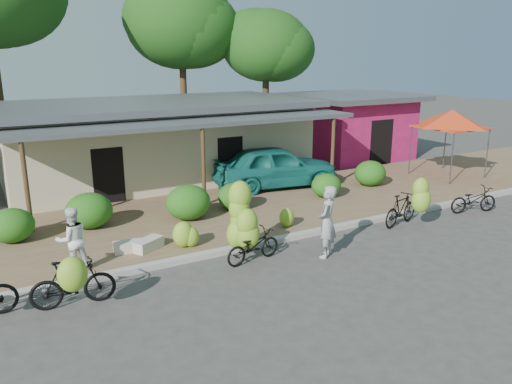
% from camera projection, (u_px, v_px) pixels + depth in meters
% --- Properties ---
extents(ground, '(100.00, 100.00, 0.00)m').
position_uv_depth(ground, '(305.00, 271.00, 12.43)').
color(ground, '#3E3C3A').
rests_on(ground, ground).
extents(sidewalk, '(60.00, 6.00, 0.12)m').
position_uv_depth(sidewalk, '(218.00, 215.00, 16.60)').
color(sidewalk, olive).
rests_on(sidewalk, ground).
extents(curb, '(60.00, 0.25, 0.15)m').
position_uv_depth(curb, '(264.00, 243.00, 14.09)').
color(curb, '#A8A399').
rests_on(curb, ground).
extents(shop_main, '(13.00, 8.50, 3.35)m').
position_uv_depth(shop_main, '(157.00, 140.00, 21.13)').
color(shop_main, '#C4B694').
rests_on(shop_main, ground).
extents(shop_pink, '(6.00, 6.00, 3.25)m').
position_uv_depth(shop_pink, '(349.00, 125.00, 26.22)').
color(shop_pink, '#C51E63').
rests_on(shop_pink, ground).
extents(tree_center_right, '(5.83, 5.76, 9.07)m').
position_uv_depth(tree_center_right, '(177.00, 22.00, 26.12)').
color(tree_center_right, '#4E391F').
rests_on(tree_center_right, ground).
extents(tree_near_right, '(4.89, 4.74, 7.62)m').
position_uv_depth(tree_near_right, '(262.00, 44.00, 26.64)').
color(tree_near_right, '#4E391F').
rests_on(tree_near_right, ground).
extents(hedge_0, '(1.24, 1.12, 0.97)m').
position_uv_depth(hedge_0, '(11.00, 226.00, 13.90)').
color(hedge_0, '#145815').
rests_on(hedge_0, sidewalk).
extents(hedge_1, '(1.40, 1.26, 1.09)m').
position_uv_depth(hedge_1, '(89.00, 211.00, 15.04)').
color(hedge_1, '#145815').
rests_on(hedge_1, sidewalk).
extents(hedge_2, '(1.44, 1.30, 1.12)m').
position_uv_depth(hedge_2, '(188.00, 202.00, 15.83)').
color(hedge_2, '#145815').
rests_on(hedge_2, sidewalk).
extents(hedge_3, '(1.18, 1.06, 0.92)m').
position_uv_depth(hedge_3, '(235.00, 196.00, 16.93)').
color(hedge_3, '#145815').
rests_on(hedge_3, sidewalk).
extents(hedge_4, '(1.13, 1.02, 0.88)m').
position_uv_depth(hedge_4, '(326.00, 185.00, 18.37)').
color(hedge_4, '#145815').
rests_on(hedge_4, sidewalk).
extents(hedge_5, '(1.30, 1.17, 1.02)m').
position_uv_depth(hedge_5, '(370.00, 173.00, 19.99)').
color(hedge_5, '#145815').
rests_on(hedge_5, sidewalk).
extents(red_canopy, '(3.50, 3.50, 2.86)m').
position_uv_depth(red_canopy, '(452.00, 119.00, 21.10)').
color(red_canopy, '#59595E').
rests_on(red_canopy, sidewalk).
extents(bike_left, '(1.81, 1.25, 1.37)m').
position_uv_depth(bike_left, '(73.00, 281.00, 10.42)').
color(bike_left, black).
rests_on(bike_left, ground).
extents(bike_center, '(1.70, 1.22, 2.06)m').
position_uv_depth(bike_center, '(246.00, 229.00, 12.99)').
color(bike_center, black).
rests_on(bike_center, ground).
extents(bike_right, '(1.78, 1.34, 1.65)m').
position_uv_depth(bike_right, '(407.00, 205.00, 15.47)').
color(bike_right, black).
rests_on(bike_right, ground).
extents(bike_far_right, '(1.81, 1.05, 0.90)m').
position_uv_depth(bike_far_right, '(473.00, 200.00, 16.95)').
color(bike_far_right, black).
rests_on(bike_far_right, ground).
extents(loose_banana_a, '(0.58, 0.49, 0.73)m').
position_uv_depth(loose_banana_a, '(183.00, 234.00, 13.56)').
color(loose_banana_a, '#8BBA2E').
rests_on(loose_banana_a, sidewalk).
extents(loose_banana_b, '(0.46, 0.39, 0.57)m').
position_uv_depth(loose_banana_b, '(191.00, 237.00, 13.61)').
color(loose_banana_b, '#8BBA2E').
rests_on(loose_banana_b, sidewalk).
extents(loose_banana_c, '(0.47, 0.40, 0.59)m').
position_uv_depth(loose_banana_c, '(287.00, 217.00, 15.20)').
color(loose_banana_c, '#8BBA2E').
rests_on(loose_banana_c, sidewalk).
extents(sack_near, '(0.94, 0.76, 0.30)m').
position_uv_depth(sack_near, '(148.00, 244.00, 13.44)').
color(sack_near, beige).
rests_on(sack_near, sidewalk).
extents(sack_far, '(0.79, 0.47, 0.28)m').
position_uv_depth(sack_far, '(128.00, 247.00, 13.30)').
color(sack_far, beige).
rests_on(sack_far, sidewalk).
extents(vendor, '(0.84, 0.80, 1.94)m').
position_uv_depth(vendor, '(327.00, 222.00, 13.07)').
color(vendor, '#989898').
rests_on(vendor, ground).
extents(bystander, '(0.85, 0.70, 1.60)m').
position_uv_depth(bystander, '(72.00, 239.00, 11.97)').
color(bystander, white).
rests_on(bystander, sidewalk).
extents(teal_van, '(5.16, 2.73, 1.67)m').
position_uv_depth(teal_van, '(275.00, 166.00, 19.71)').
color(teal_van, '#176963').
rests_on(teal_van, sidewalk).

